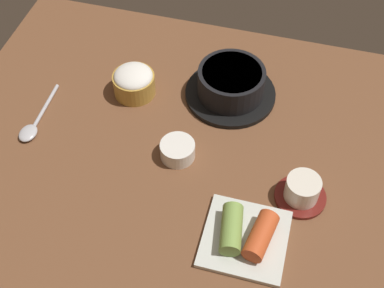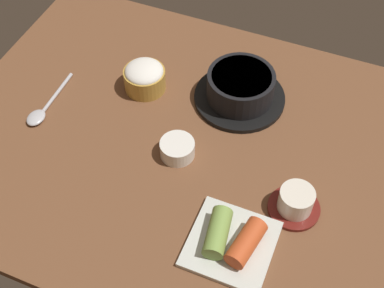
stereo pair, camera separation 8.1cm
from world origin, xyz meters
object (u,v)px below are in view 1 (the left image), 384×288
Objects in this scene: banchan_cup_center at (178,150)px; kimchi_plate at (246,235)px; rice_bowl at (134,81)px; spoon at (33,126)px; stone_pot at (231,84)px; tea_cup_with_saucer at (302,191)px.

kimchi_plate is (16.78, -15.04, -0.10)cm from banchan_cup_center.
spoon is at bearing -138.42° from rice_bowl.
rice_bowl is 42.67cm from kimchi_plate.
spoon is at bearing -178.57° from banchan_cup_center.
stone_pot is at bearing 70.99° from banchan_cup_center.
banchan_cup_center is at bearing 138.13° from kimchi_plate.
tea_cup_with_saucer is at bearing -24.83° from rice_bowl.
stone_pot is 21.05cm from rice_bowl.
spoon is (-17.19, -15.25, -2.70)cm from rice_bowl.
banchan_cup_center is at bearing -45.93° from rice_bowl.
tea_cup_with_saucer reaches higher than kimchi_plate.
rice_bowl is 1.31× the size of banchan_cup_center.
banchan_cup_center is (-25.05, 3.60, -0.58)cm from tea_cup_with_saucer.
rice_bowl is at bearing 41.58° from spoon.
kimchi_plate is at bearing -125.87° from tea_cup_with_saucer.
kimchi_plate is (30.79, -29.51, -1.54)cm from rice_bowl.
banchan_cup_center is at bearing 171.83° from tea_cup_with_saucer.
tea_cup_with_saucer is 25.31cm from banchan_cup_center.
tea_cup_with_saucer is at bearing -50.69° from stone_pot.
banchan_cup_center is 0.47× the size of kimchi_plate.
spoon is (-47.98, 14.26, -1.16)cm from kimchi_plate.
banchan_cup_center is (-6.55, -19.00, -1.56)cm from stone_pot.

